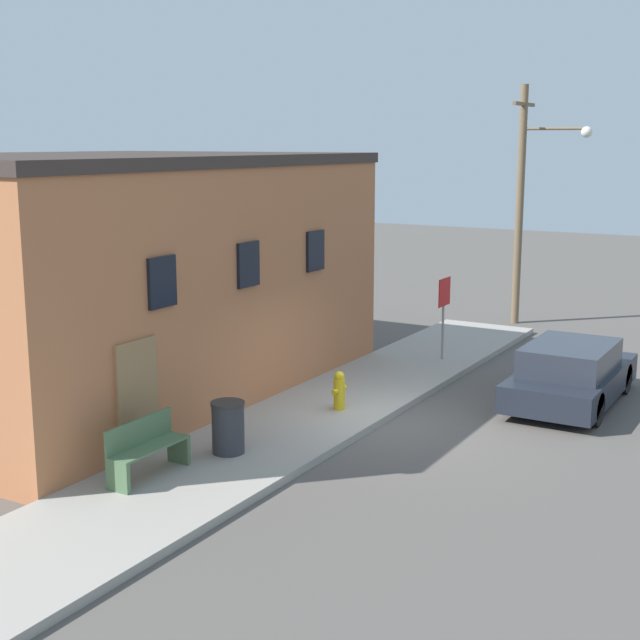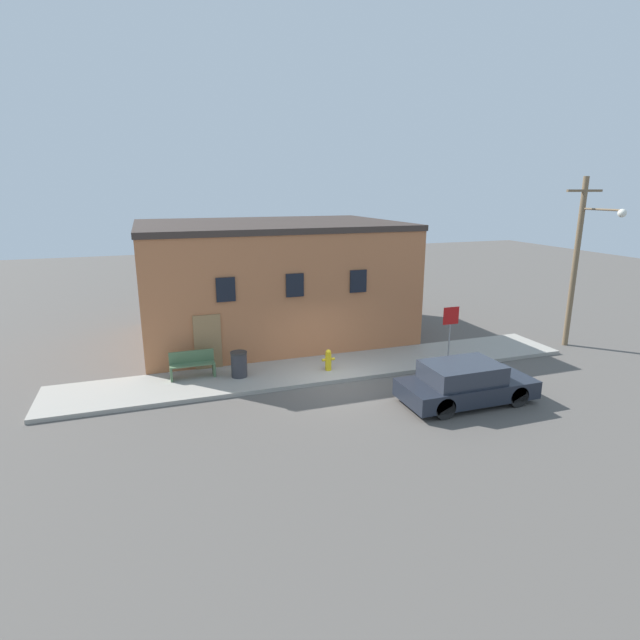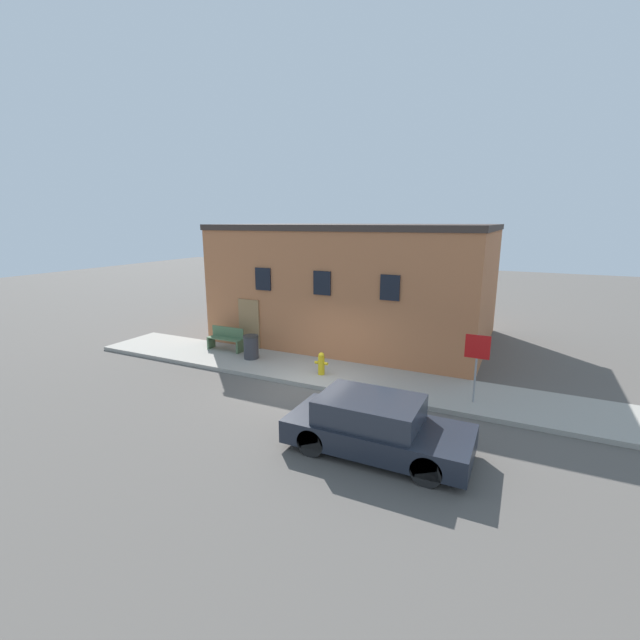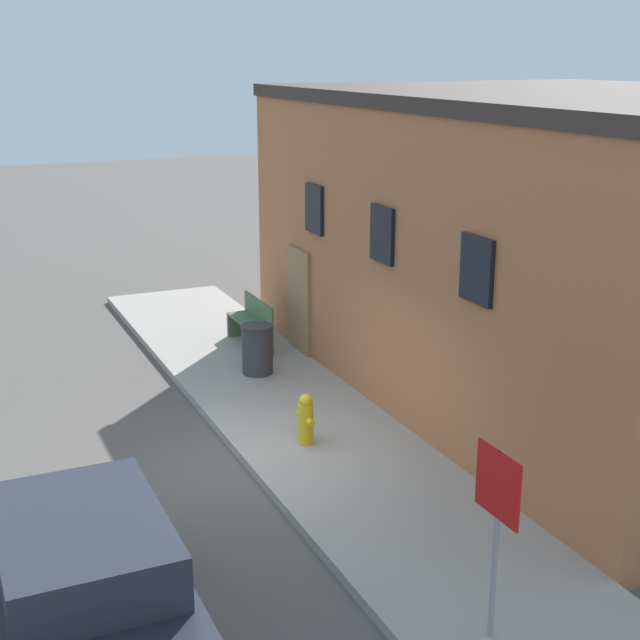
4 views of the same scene
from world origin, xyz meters
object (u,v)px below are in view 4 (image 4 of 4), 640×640
at_px(fire_hydrant, 306,419).
at_px(stop_sign, 497,509).
at_px(trash_bin, 257,349).
at_px(bench, 252,323).
at_px(parked_car, 87,586).

distance_m(fire_hydrant, stop_sign, 5.16).
bearing_deg(stop_sign, trash_bin, 175.91).
distance_m(stop_sign, trash_bin, 8.36).
relative_size(bench, parked_car, 0.36).
height_order(bench, trash_bin, bench).
distance_m(fire_hydrant, bench, 4.89).
bearing_deg(stop_sign, fire_hydrant, 178.13).
bearing_deg(fire_hydrant, stop_sign, -1.87).
height_order(trash_bin, parked_car, parked_car).
bearing_deg(bench, stop_sign, -6.22).
xyz_separation_m(stop_sign, trash_bin, (-8.28, 0.59, -0.97)).
height_order(fire_hydrant, trash_bin, trash_bin).
distance_m(bench, trash_bin, 1.65).
height_order(fire_hydrant, stop_sign, stop_sign).
xyz_separation_m(fire_hydrant, bench, (-4.81, 0.91, 0.07)).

